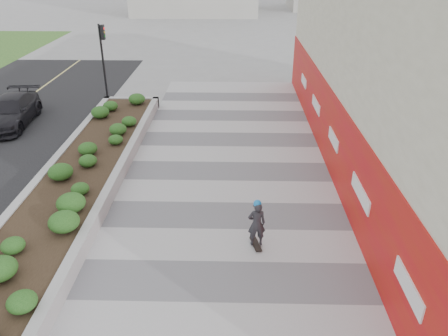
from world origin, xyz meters
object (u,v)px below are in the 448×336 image
(traffic_signal_near, at_px, (103,50))
(car_dark, at_px, (11,111))
(planter, at_px, (80,174))
(skateboarder, at_px, (257,223))

(traffic_signal_near, distance_m, car_dark, 6.12)
(planter, height_order, skateboarder, skateboarder)
(planter, bearing_deg, car_dark, 131.65)
(planter, distance_m, car_dark, 8.09)
(skateboarder, xyz_separation_m, car_dark, (-11.76, 9.69, -0.11))
(traffic_signal_near, bearing_deg, skateboarder, -60.18)
(planter, xyz_separation_m, traffic_signal_near, (-1.73, 10.50, 2.34))
(planter, xyz_separation_m, car_dark, (-5.38, 6.04, 0.27))
(skateboarder, bearing_deg, planter, 136.57)
(planter, xyz_separation_m, skateboarder, (6.38, -3.64, 0.38))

